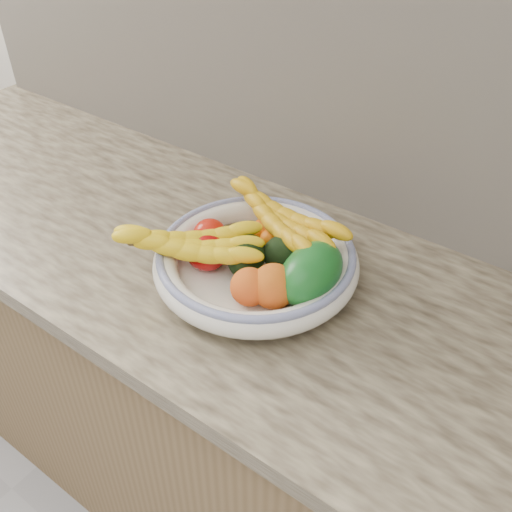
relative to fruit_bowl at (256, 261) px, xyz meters
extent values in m
cube|color=brown|center=(0.00, 0.02, -0.52)|extent=(2.40, 0.62, 0.86)
cube|color=tan|center=(0.00, 0.02, -0.07)|extent=(2.44, 0.66, 0.04)
cube|color=beige|center=(0.00, 0.33, 0.20)|extent=(2.40, 0.02, 0.50)
cylinder|color=white|center=(0.00, 0.00, -0.04)|extent=(0.13, 0.13, 0.02)
cylinder|color=white|center=(0.00, 0.00, -0.03)|extent=(0.32, 0.32, 0.01)
torus|color=white|center=(0.00, 0.00, 0.00)|extent=(0.39, 0.39, 0.05)
torus|color=#323F8E|center=(0.00, 0.00, 0.02)|extent=(0.37, 0.37, 0.02)
ellipsoid|color=#EB6404|center=(-0.04, 0.09, 0.01)|extent=(0.07, 0.07, 0.05)
ellipsoid|color=#E74C04|center=(0.05, 0.11, 0.01)|extent=(0.07, 0.07, 0.05)
ellipsoid|color=orange|center=(-0.01, 0.07, 0.01)|extent=(0.06, 0.06, 0.04)
ellipsoid|color=#B91709|center=(-0.11, 0.00, 0.01)|extent=(0.09, 0.09, 0.06)
ellipsoid|color=#9D0706|center=(-0.08, -0.05, 0.01)|extent=(0.08, 0.08, 0.07)
ellipsoid|color=black|center=(-0.01, -0.01, 0.02)|extent=(0.10, 0.12, 0.07)
ellipsoid|color=black|center=(0.05, 0.04, 0.02)|extent=(0.13, 0.14, 0.08)
ellipsoid|color=#10571A|center=(0.12, 0.00, 0.03)|extent=(0.13, 0.15, 0.13)
ellipsoid|color=orange|center=(0.05, -0.08, 0.02)|extent=(0.08, 0.08, 0.07)
ellipsoid|color=orange|center=(0.08, -0.06, 0.02)|extent=(0.10, 0.10, 0.08)
camera|label=1|loc=(0.49, -0.68, 0.68)|focal=40.00mm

